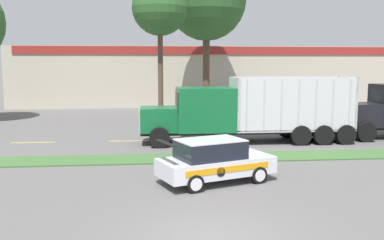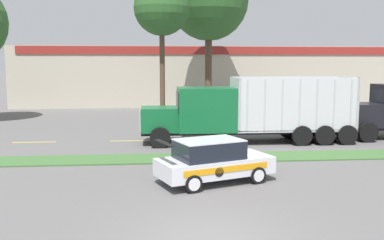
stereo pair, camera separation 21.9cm
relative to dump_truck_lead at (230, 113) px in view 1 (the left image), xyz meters
The scene contains 10 objects.
ground_plane 13.55m from the dump_truck_lead, 102.41° to the right, with size 600.00×600.00×0.00m, color #5B5959.
grass_verge 5.15m from the dump_truck_lead, 126.27° to the right, with size 120.00×2.04×0.06m, color #3D6633.
centre_line_3 11.17m from the dump_truck_lead, behind, with size 2.40×0.14×0.01m, color yellow.
centre_line_4 5.93m from the dump_truck_lead, 169.08° to the left, with size 2.40×0.14×0.01m, color yellow.
centre_line_5 1.99m from the dump_truck_lead, 100.03° to the left, with size 2.40×0.14×0.01m, color yellow.
centre_line_6 5.57m from the dump_truck_lead, 11.70° to the left, with size 2.40×0.14×0.01m, color yellow.
dump_truck_lead is the anchor object (origin of this frame).
rally_car 8.37m from the dump_truck_lead, 104.54° to the right, with size 4.60×3.18×1.67m.
store_building_backdrop 26.03m from the dump_truck_lead, 86.39° to the left, with size 40.55×12.10×6.23m.
tree_behind_left 11.82m from the dump_truck_lead, 112.58° to the left, with size 4.10×4.10×11.57m.
Camera 1 is at (-1.55, -10.23, 4.34)m, focal length 40.00 mm.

